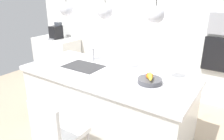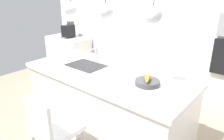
{
  "view_description": "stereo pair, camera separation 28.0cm",
  "coord_description": "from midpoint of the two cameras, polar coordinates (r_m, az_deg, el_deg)",
  "views": [
    {
      "loc": [
        1.56,
        -2.18,
        1.95
      ],
      "look_at": [
        0.1,
        0.0,
        0.95
      ],
      "focal_mm": 34.05,
      "sensor_mm": 36.0,
      "label": 1
    },
    {
      "loc": [
        1.78,
        -2.02,
        1.95
      ],
      "look_at": [
        0.1,
        0.0,
        0.95
      ],
      "focal_mm": 34.05,
      "sensor_mm": 36.0,
      "label": 2
    }
  ],
  "objects": [
    {
      "name": "faucet",
      "position": [
        3.23,
        -1.92,
        4.56
      ],
      "size": [
        0.02,
        0.17,
        0.22
      ],
      "color": "silver",
      "rests_on": "kitchen_island"
    },
    {
      "name": "pendant_light_center",
      "position": [
        2.69,
        1.4,
        15.49
      ],
      "size": [
        0.19,
        0.19,
        0.79
      ],
      "color": "silver"
    },
    {
      "name": "sink_basin",
      "position": [
        3.13,
        -4.48,
        1.11
      ],
      "size": [
        0.56,
        0.4,
        0.02
      ],
      "primitive_type": "cube",
      "color": "#2D2D30",
      "rests_on": "kitchen_island"
    },
    {
      "name": "back_wall",
      "position": [
        4.15,
        15.94,
        11.03
      ],
      "size": [
        6.0,
        0.1,
        2.6
      ],
      "primitive_type": "cube",
      "color": "white",
      "rests_on": "ground"
    },
    {
      "name": "pendant_light_left",
      "position": [
        3.14,
        -8.41,
        16.05
      ],
      "size": [
        0.19,
        0.19,
        0.79
      ],
      "color": "silver"
    },
    {
      "name": "fruit_bowl",
      "position": [
        2.53,
        12.61,
        -3.02
      ],
      "size": [
        0.29,
        0.29,
        0.15
      ],
      "color": "#4C4C51",
      "rests_on": "kitchen_island"
    },
    {
      "name": "chair_near",
      "position": [
        2.51,
        -12.67,
        -15.07
      ],
      "size": [
        0.45,
        0.47,
        0.9
      ],
      "color": "white",
      "rests_on": "ground"
    },
    {
      "name": "floor",
      "position": [
        3.32,
        1.13,
        -15.22
      ],
      "size": [
        6.6,
        6.6,
        0.0
      ],
      "primitive_type": "plane",
      "color": "tan",
      "rests_on": "ground"
    },
    {
      "name": "pendant_light_right",
      "position": [
        2.34,
        14.47,
        14.07
      ],
      "size": [
        0.19,
        0.19,
        0.79
      ],
      "color": "silver"
    },
    {
      "name": "kitchen_island",
      "position": [
        3.07,
        1.19,
        -8.36
      ],
      "size": [
        2.38,
        1.03,
        0.9
      ],
      "color": "white",
      "rests_on": "ground"
    },
    {
      "name": "side_counter",
      "position": [
        5.51,
        -10.08,
        4.37
      ],
      "size": [
        1.1,
        0.6,
        0.84
      ],
      "primitive_type": "cube",
      "color": "white",
      "rests_on": "ground"
    },
    {
      "name": "coffee_machine",
      "position": [
        5.34,
        -10.16,
        10.29
      ],
      "size": [
        0.2,
        0.35,
        0.38
      ],
      "color": "black",
      "rests_on": "side_counter"
    }
  ]
}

